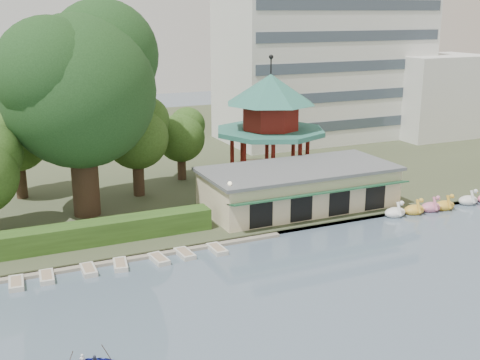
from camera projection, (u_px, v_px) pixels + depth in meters
ground_plane at (337, 343)px, 34.92m from camera, size 220.00×220.00×0.00m
shore at (122, 154)px, 80.45m from camera, size 220.00×70.00×0.40m
embankment at (222, 241)px, 50.04m from camera, size 220.00×0.60×0.30m
dock at (75, 266)px, 45.19m from camera, size 34.00×1.60×0.24m
boathouse at (299, 187)px, 57.52m from camera, size 18.60×9.39×3.90m
pavilion at (270, 117)px, 65.73m from camera, size 12.40×12.40×13.50m
office_building at (343, 74)px, 88.25m from camera, size 38.00×18.00×20.00m
hedge at (27, 242)px, 46.57m from camera, size 30.00×2.00×1.80m
lamp_post at (230, 196)px, 51.27m from camera, size 0.36×0.36×4.28m
big_tree at (80, 80)px, 52.71m from camera, size 14.89×13.87×19.39m
small_trees at (32, 150)px, 55.24m from camera, size 38.73×16.57×9.97m
swan_boats at (450, 204)px, 58.85m from camera, size 15.64×2.10×1.92m
moored_rowboats at (50, 277)px, 43.16m from camera, size 27.02×2.64×0.36m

